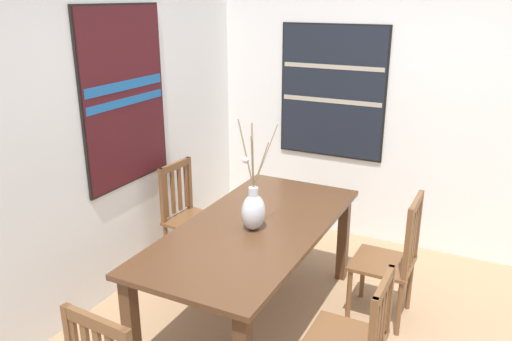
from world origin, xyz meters
TOP-DOWN VIEW (x-y plane):
  - wall_back at (0.00, 1.86)m, footprint 6.40×0.12m
  - wall_side at (1.86, 0.00)m, footprint 0.12×6.40m
  - dining_table at (0.06, 0.62)m, footprint 1.92×0.92m
  - centerpiece_vase at (0.01, 0.60)m, footprint 0.22×0.22m
  - chair_0 at (0.57, 1.50)m, footprint 0.45×0.45m
  - chair_2 at (-0.43, -0.25)m, footprint 0.42×0.42m
  - chair_3 at (0.55, -0.24)m, footprint 0.42×0.42m
  - painting_on_back_wall at (0.20, 1.79)m, footprint 0.91×0.05m
  - painting_on_side_wall at (1.79, 0.67)m, footprint 0.05×1.02m

SIDE VIEW (x-z plane):
  - chair_2 at x=-0.43m, z-range 0.03..0.90m
  - chair_0 at x=0.57m, z-range 0.02..0.94m
  - chair_3 at x=0.55m, z-range 0.01..0.98m
  - dining_table at x=0.06m, z-range 0.28..1.05m
  - centerpiece_vase at x=0.01m, z-range 0.54..1.30m
  - wall_back at x=0.00m, z-range 0.00..2.70m
  - wall_side at x=1.86m, z-range 0.00..2.70m
  - painting_on_side_wall at x=1.79m, z-range 0.79..2.03m
  - painting_on_back_wall at x=0.20m, z-range 0.86..2.22m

